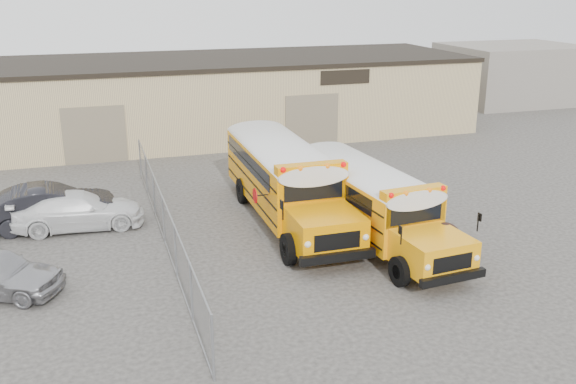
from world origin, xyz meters
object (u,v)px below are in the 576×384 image
object	(u,v)px
tarp_bundle	(444,245)
car_white	(78,210)
school_bus_left	(246,138)
school_bus_right	(306,158)
car_dark	(51,206)

from	to	relation	value
tarp_bundle	car_white	distance (m)	13.74
tarp_bundle	school_bus_left	bearing A→B (deg)	105.51
school_bus_right	car_dark	xyz separation A→B (m)	(-10.84, -0.97, -0.78)
car_white	school_bus_left	bearing A→B (deg)	-54.58
school_bus_left	car_white	size ratio (longest dim) A/B	2.16
school_bus_right	tarp_bundle	size ratio (longest dim) A/B	6.10
tarp_bundle	car_dark	size ratio (longest dim) A/B	0.32
car_white	school_bus_right	bearing A→B (deg)	-79.06
school_bus_left	car_white	bearing A→B (deg)	-147.00
tarp_bundle	car_dark	bearing A→B (deg)	147.50
tarp_bundle	car_white	xyz separation A→B (m)	(-11.52, 7.48, -0.09)
car_white	tarp_bundle	bearing A→B (deg)	-120.59
tarp_bundle	car_dark	distance (m)	14.86
car_dark	tarp_bundle	bearing A→B (deg)	-126.71
school_bus_right	tarp_bundle	world-z (taller)	school_bus_right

